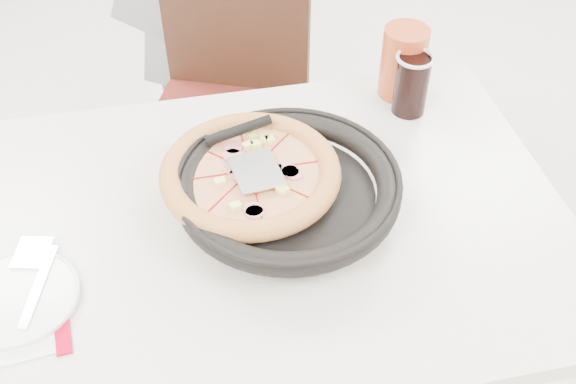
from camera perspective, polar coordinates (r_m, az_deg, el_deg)
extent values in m
plane|color=beige|center=(1.97, 3.91, -12.82)|extent=(7.00, 7.00, 0.00)
cylinder|color=black|center=(1.23, -0.75, -1.53)|extent=(0.12, 0.12, 0.04)
cylinder|color=black|center=(1.23, 0.00, -0.27)|extent=(0.33, 0.33, 0.01)
cylinder|color=#BE7431|center=(1.23, -3.17, 1.05)|extent=(0.29, 0.29, 0.02)
cube|color=white|center=(1.20, -2.69, 1.82)|extent=(0.09, 0.11, 0.00)
cube|color=white|center=(1.17, -22.25, -10.50)|extent=(0.16, 0.16, 0.00)
cylinder|color=white|center=(1.20, -21.86, -8.34)|extent=(0.20, 0.20, 0.01)
cube|color=white|center=(1.19, -20.36, -7.44)|extent=(0.06, 0.17, 0.00)
cylinder|color=black|center=(1.47, 10.39, 8.84)|extent=(0.07, 0.07, 0.13)
cylinder|color=#AF3F1B|center=(1.51, 9.72, 10.77)|extent=(0.10, 0.10, 0.16)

